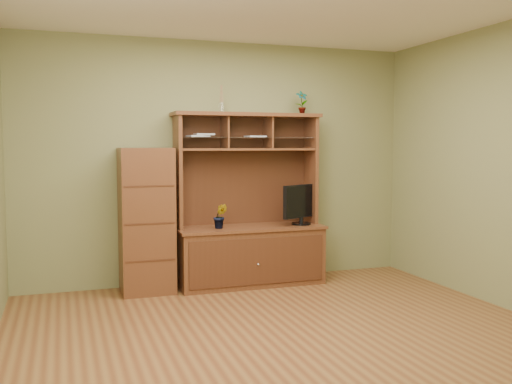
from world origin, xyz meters
name	(u,v)px	position (x,y,z in m)	size (l,w,h in m)	color
room	(286,169)	(0.00, 0.00, 1.35)	(4.54, 4.04, 2.74)	brown
media_hutch	(249,237)	(0.26, 1.73, 0.52)	(1.66, 0.61, 1.90)	#462614
monitor	(301,204)	(0.85, 1.64, 0.89)	(0.53, 0.30, 0.45)	black
orchid_plant	(220,216)	(-0.10, 1.65, 0.78)	(0.15, 0.12, 0.27)	#25571D
top_plant	(302,102)	(0.92, 1.80, 2.03)	(0.14, 0.10, 0.27)	#296A25
reed_diffuser	(222,102)	(-0.03, 1.80, 2.02)	(0.06, 0.06, 0.30)	silver
magazines	(219,136)	(-0.07, 1.81, 1.65)	(0.89, 0.20, 0.04)	#A6A6AA
side_cabinet	(146,220)	(-0.87, 1.74, 0.76)	(0.54, 0.49, 1.52)	#462614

